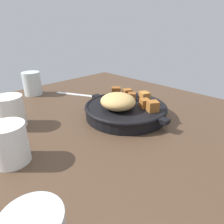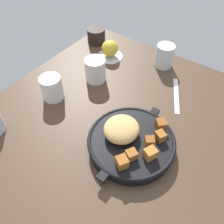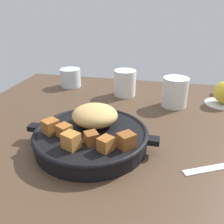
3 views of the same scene
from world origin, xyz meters
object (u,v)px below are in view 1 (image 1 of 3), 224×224
cast_iron_skillet (125,108)px  ceramic_mug_white (10,112)px  butter_knife (77,94)px  white_creamer_pitcher (10,144)px  water_glass_tall (32,83)px

cast_iron_skillet → ceramic_mug_white: size_ratio=3.34×
cast_iron_skillet → ceramic_mug_white: (17.97, 27.00, 1.59)cm
cast_iron_skillet → butter_knife: cast_iron_skillet is taller
white_creamer_pitcher → ceramic_mug_white: size_ratio=0.97×
cast_iron_skillet → butter_knife: 27.92cm
white_creamer_pitcher → ceramic_mug_white: bearing=-20.2°
butter_knife → water_glass_tall: water_glass_tall is taller
water_glass_tall → ceramic_mug_white: bearing=143.8°
water_glass_tall → butter_knife: bearing=-136.6°
water_glass_tall → cast_iron_skillet: bearing=-165.6°
cast_iron_skillet → ceramic_mug_white: ceramic_mug_white is taller
white_creamer_pitcher → water_glass_tall: water_glass_tall is taller
ceramic_mug_white → white_creamer_pitcher: bearing=159.8°
butter_knife → cast_iron_skillet: bearing=149.3°
cast_iron_skillet → water_glass_tall: (40.61, 10.46, 1.76)cm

